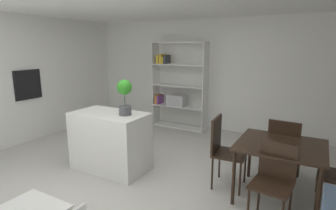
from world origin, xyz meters
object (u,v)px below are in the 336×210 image
object	(u,v)px
built_in_oven	(28,84)
potted_plant_on_island	(125,94)
dining_chair_near	(274,176)
dining_chair_island_side	(223,146)
dining_table	(281,150)
kitchen_island	(111,141)
open_bookshelf	(176,88)
dining_chair_far	(284,145)

from	to	relation	value
built_in_oven	potted_plant_on_island	size ratio (longest dim) A/B	1.11
dining_chair_near	dining_chair_island_side	xyz separation A→B (m)	(-0.75, 0.50, 0.05)
potted_plant_on_island	dining_chair_island_side	bearing A→B (deg)	13.44
potted_plant_on_island	dining_table	size ratio (longest dim) A/B	0.52
dining_chair_near	dining_chair_island_side	size ratio (longest dim) A/B	0.90
dining_table	dining_chair_near	xyz separation A→B (m)	(0.01, -0.51, -0.13)
built_in_oven	dining_table	distance (m)	4.83
potted_plant_on_island	dining_chair_island_side	world-z (taller)	potted_plant_on_island
dining_table	kitchen_island	bearing A→B (deg)	-171.30
kitchen_island	open_bookshelf	size ratio (longest dim) A/B	0.58
kitchen_island	potted_plant_on_island	xyz separation A→B (m)	(0.29, 0.03, 0.78)
dining_chair_island_side	dining_chair_far	xyz separation A→B (m)	(0.73, 0.51, -0.02)
dining_chair_far	potted_plant_on_island	bearing A→B (deg)	26.11
dining_chair_island_side	dining_table	bearing A→B (deg)	-93.96
dining_table	dining_chair_island_side	size ratio (longest dim) A/B	1.05
built_in_oven	kitchen_island	world-z (taller)	built_in_oven
potted_plant_on_island	dining_chair_far	distance (m)	2.41
open_bookshelf	potted_plant_on_island	bearing A→B (deg)	-79.43
dining_chair_near	dining_chair_far	world-z (taller)	dining_chair_far
open_bookshelf	dining_chair_near	bearing A→B (deg)	-45.79
dining_chair_island_side	dining_chair_far	size ratio (longest dim) A/B	1.05
built_in_oven	dining_chair_far	world-z (taller)	built_in_oven
dining_table	built_in_oven	bearing A→B (deg)	-178.36
kitchen_island	open_bookshelf	xyz separation A→B (m)	(-0.19, 2.59, 0.50)
built_in_oven	dining_chair_far	bearing A→B (deg)	7.65
open_bookshelf	dining_table	world-z (taller)	open_bookshelf
built_in_oven	kitchen_island	size ratio (longest dim) A/B	0.50
open_bookshelf	dining_table	size ratio (longest dim) A/B	1.96
built_in_oven	open_bookshelf	xyz separation A→B (m)	(2.16, 2.35, -0.22)
built_in_oven	dining_chair_island_side	xyz separation A→B (m)	(4.06, 0.13, -0.60)
kitchen_island	dining_table	size ratio (longest dim) A/B	1.14
open_bookshelf	dining_table	xyz separation A→B (m)	(2.64, -2.22, -0.29)
dining_chair_near	dining_chair_island_side	bearing A→B (deg)	152.90
open_bookshelf	dining_chair_far	size ratio (longest dim) A/B	2.18
dining_table	dining_chair_far	world-z (taller)	dining_chair_far
built_in_oven	open_bookshelf	distance (m)	3.20
potted_plant_on_island	open_bookshelf	size ratio (longest dim) A/B	0.26
kitchen_island	dining_table	bearing A→B (deg)	8.70
dining_chair_near	dining_chair_far	distance (m)	1.02
dining_chair_near	kitchen_island	bearing A→B (deg)	-176.55
open_bookshelf	dining_chair_near	world-z (taller)	open_bookshelf
dining_chair_near	built_in_oven	bearing A→B (deg)	-177.87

